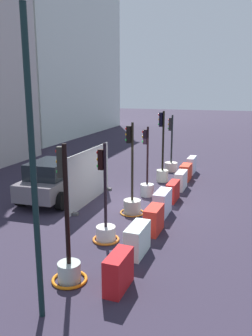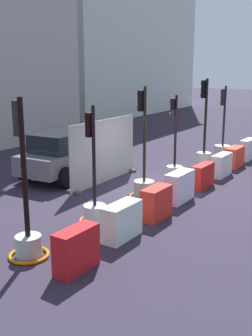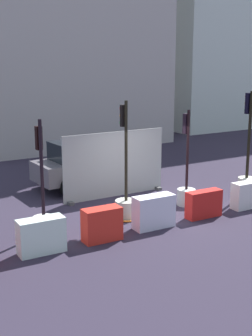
{
  "view_description": "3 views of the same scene",
  "coord_description": "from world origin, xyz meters",
  "px_view_note": "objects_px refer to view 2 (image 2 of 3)",
  "views": [
    {
      "loc": [
        -12.79,
        -3.86,
        4.61
      ],
      "look_at": [
        0.09,
        0.52,
        1.42
      ],
      "focal_mm": 37.07,
      "sensor_mm": 36.0,
      "label": 1
    },
    {
      "loc": [
        -11.86,
        -6.21,
        3.98
      ],
      "look_at": [
        -1.81,
        0.09,
        1.04
      ],
      "focal_mm": 44.45,
      "sensor_mm": 36.0,
      "label": 2
    },
    {
      "loc": [
        -7.79,
        -11.13,
        4.5
      ],
      "look_at": [
        -0.72,
        0.55,
        1.29
      ],
      "focal_mm": 49.68,
      "sensor_mm": 36.0,
      "label": 3
    }
  ],
  "objects_px": {
    "traffic_light_3": "(174,164)",
    "construction_barrier_3": "(180,187)",
    "car_grey_saloon": "(66,154)",
    "traffic_light_2": "(144,181)",
    "traffic_light_5": "(222,145)",
    "construction_barrier_2": "(156,203)",
    "traffic_light_4": "(204,149)",
    "construction_barrier_1": "(122,221)",
    "construction_barrier_0": "(76,250)",
    "construction_barrier_6": "(234,157)",
    "construction_barrier_5": "(222,165)",
    "construction_barrier_7": "(247,150)",
    "traffic_light_1": "(94,204)",
    "construction_barrier_4": "(203,176)",
    "traffic_light_0": "(27,230)"
  },
  "relations": [
    {
      "from": "construction_barrier_4",
      "to": "construction_barrier_1",
      "type": "bearing_deg",
      "value": 179.84
    },
    {
      "from": "construction_barrier_4",
      "to": "construction_barrier_7",
      "type": "distance_m",
      "value": 5.01
    },
    {
      "from": "construction_barrier_1",
      "to": "car_grey_saloon",
      "type": "relative_size",
      "value": 0.28
    },
    {
      "from": "traffic_light_1",
      "to": "car_grey_saloon",
      "type": "bearing_deg",
      "value": 49.05
    },
    {
      "from": "car_grey_saloon",
      "to": "construction_barrier_3",
      "type": "bearing_deg",
      "value": -94.27
    },
    {
      "from": "traffic_light_0",
      "to": "car_grey_saloon",
      "type": "height_order",
      "value": "traffic_light_0"
    },
    {
      "from": "construction_barrier_2",
      "to": "construction_barrier_7",
      "type": "distance_m",
      "value": 8.4
    },
    {
      "from": "construction_barrier_5",
      "to": "construction_barrier_6",
      "type": "height_order",
      "value": "construction_barrier_5"
    },
    {
      "from": "traffic_light_3",
      "to": "construction_barrier_3",
      "type": "bearing_deg",
      "value": -150.41
    },
    {
      "from": "traffic_light_0",
      "to": "construction_barrier_4",
      "type": "bearing_deg",
      "value": -9.7
    },
    {
      "from": "traffic_light_1",
      "to": "construction_barrier_4",
      "type": "height_order",
      "value": "traffic_light_1"
    },
    {
      "from": "construction_barrier_2",
      "to": "traffic_light_4",
      "type": "bearing_deg",
      "value": 10.55
    },
    {
      "from": "construction_barrier_3",
      "to": "construction_barrier_7",
      "type": "height_order",
      "value": "construction_barrier_3"
    },
    {
      "from": "traffic_light_1",
      "to": "construction_barrier_5",
      "type": "xyz_separation_m",
      "value": [
        6.23,
        -1.21,
        -0.07
      ]
    },
    {
      "from": "construction_barrier_2",
      "to": "construction_barrier_0",
      "type": "bearing_deg",
      "value": -179.52
    },
    {
      "from": "traffic_light_3",
      "to": "car_grey_saloon",
      "type": "bearing_deg",
      "value": 115.3
    },
    {
      "from": "traffic_light_2",
      "to": "traffic_light_5",
      "type": "xyz_separation_m",
      "value": [
        7.07,
        -0.02,
        0.02
      ]
    },
    {
      "from": "car_grey_saloon",
      "to": "traffic_light_0",
      "type": "bearing_deg",
      "value": -146.96
    },
    {
      "from": "traffic_light_3",
      "to": "construction_barrier_6",
      "type": "xyz_separation_m",
      "value": [
        3.14,
        -1.16,
        -0.2
      ]
    },
    {
      "from": "construction_barrier_1",
      "to": "construction_barrier_2",
      "type": "relative_size",
      "value": 1.12
    },
    {
      "from": "traffic_light_1",
      "to": "construction_barrier_1",
      "type": "bearing_deg",
      "value": -113.9
    },
    {
      "from": "construction_barrier_0",
      "to": "construction_barrier_6",
      "type": "relative_size",
      "value": 0.95
    },
    {
      "from": "traffic_light_2",
      "to": "traffic_light_5",
      "type": "relative_size",
      "value": 1.09
    },
    {
      "from": "construction_barrier_0",
      "to": "construction_barrier_3",
      "type": "distance_m",
      "value": 5.06
    },
    {
      "from": "construction_barrier_3",
      "to": "traffic_light_5",
      "type": "bearing_deg",
      "value": 8.99
    },
    {
      "from": "traffic_light_3",
      "to": "construction_barrier_2",
      "type": "distance_m",
      "value": 3.89
    },
    {
      "from": "traffic_light_2",
      "to": "car_grey_saloon",
      "type": "relative_size",
      "value": 0.84
    },
    {
      "from": "traffic_light_3",
      "to": "traffic_light_0",
      "type": "bearing_deg",
      "value": -179.84
    },
    {
      "from": "traffic_light_1",
      "to": "traffic_light_2",
      "type": "relative_size",
      "value": 0.89
    },
    {
      "from": "traffic_light_4",
      "to": "car_grey_saloon",
      "type": "xyz_separation_m",
      "value": [
        -4.19,
        3.64,
        0.13
      ]
    },
    {
      "from": "construction_barrier_7",
      "to": "construction_barrier_4",
      "type": "bearing_deg",
      "value": 179.64
    },
    {
      "from": "traffic_light_0",
      "to": "traffic_light_1",
      "type": "xyz_separation_m",
      "value": [
        2.4,
        0.02,
        -0.13
      ]
    },
    {
      "from": "traffic_light_2",
      "to": "traffic_light_4",
      "type": "bearing_deg",
      "value": -0.57
    },
    {
      "from": "construction_barrier_0",
      "to": "construction_barrier_3",
      "type": "bearing_deg",
      "value": 1.43
    },
    {
      "from": "traffic_light_5",
      "to": "construction_barrier_4",
      "type": "xyz_separation_m",
      "value": [
        -5.12,
        -1.13,
        -0.12
      ]
    },
    {
      "from": "traffic_light_5",
      "to": "construction_barrier_6",
      "type": "xyz_separation_m",
      "value": [
        -1.68,
        -1.1,
        -0.12
      ]
    },
    {
      "from": "traffic_light_0",
      "to": "construction_barrier_2",
      "type": "xyz_separation_m",
      "value": [
        3.47,
        -1.23,
        -0.18
      ]
    },
    {
      "from": "construction_barrier_1",
      "to": "construction_barrier_7",
      "type": "relative_size",
      "value": 0.97
    },
    {
      "from": "traffic_light_3",
      "to": "construction_barrier_6",
      "type": "distance_m",
      "value": 3.36
    },
    {
      "from": "traffic_light_3",
      "to": "construction_barrier_1",
      "type": "distance_m",
      "value": 5.4
    },
    {
      "from": "construction_barrier_5",
      "to": "car_grey_saloon",
      "type": "relative_size",
      "value": 0.28
    },
    {
      "from": "construction_barrier_6",
      "to": "car_grey_saloon",
      "type": "bearing_deg",
      "value": 135.7
    },
    {
      "from": "traffic_light_4",
      "to": "construction_barrier_1",
      "type": "height_order",
      "value": "traffic_light_4"
    },
    {
      "from": "construction_barrier_6",
      "to": "traffic_light_3",
      "type": "bearing_deg",
      "value": 159.73
    },
    {
      "from": "construction_barrier_5",
      "to": "construction_barrier_2",
      "type": "bearing_deg",
      "value": -179.62
    },
    {
      "from": "traffic_light_1",
      "to": "construction_barrier_0",
      "type": "distance_m",
      "value": 2.66
    },
    {
      "from": "construction_barrier_1",
      "to": "construction_barrier_3",
      "type": "distance_m",
      "value": 3.25
    },
    {
      "from": "traffic_light_5",
      "to": "construction_barrier_7",
      "type": "distance_m",
      "value": 1.16
    },
    {
      "from": "traffic_light_1",
      "to": "traffic_light_5",
      "type": "bearing_deg",
      "value": -0.37
    },
    {
      "from": "traffic_light_3",
      "to": "construction_barrier_3",
      "type": "height_order",
      "value": "traffic_light_3"
    }
  ]
}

